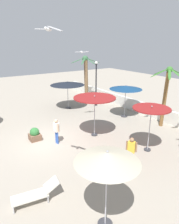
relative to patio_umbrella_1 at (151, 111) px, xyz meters
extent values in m
plane|color=#9E9384|center=(-4.29, -4.42, -2.46)|extent=(56.00, 56.00, 0.00)
cube|color=silver|center=(-4.29, 4.65, -1.93)|extent=(25.20, 0.30, 1.05)
cylinder|color=#333338|center=(0.00, 0.00, -2.42)|extent=(0.40, 0.40, 0.08)
cylinder|color=#A5A5AD|center=(0.00, 0.00, -1.15)|extent=(0.05, 0.05, 2.62)
cylinder|color=maroon|center=(0.00, 0.00, 0.14)|extent=(2.08, 2.08, 0.06)
sphere|color=#99999E|center=(0.00, 0.00, 0.26)|extent=(0.08, 0.08, 0.08)
cylinder|color=#333338|center=(-3.44, -1.42, -2.42)|extent=(0.43, 0.43, 0.08)
cylinder|color=#A5A5AD|center=(-3.44, -1.42, -1.12)|extent=(0.05, 0.05, 2.68)
cylinder|color=maroon|center=(-3.44, -1.42, 0.20)|extent=(2.75, 2.75, 0.06)
sphere|color=#99999E|center=(-3.44, -1.42, 0.31)|extent=(0.08, 0.08, 0.08)
cylinder|color=#333338|center=(-5.03, 2.83, -2.42)|extent=(0.55, 0.55, 0.08)
cylinder|color=#A5A5AD|center=(-5.03, 2.83, -1.23)|extent=(0.05, 0.05, 2.45)
cone|color=navy|center=(-5.03, 2.83, 0.08)|extent=(2.68, 2.68, 0.29)
sphere|color=#99999E|center=(-5.03, 2.83, 0.25)|extent=(0.08, 0.08, 0.08)
cylinder|color=#333338|center=(-9.74, -0.07, -2.42)|extent=(0.52, 0.52, 0.08)
cylinder|color=#A5A5AD|center=(-9.74, -0.07, -1.30)|extent=(0.05, 0.05, 2.33)
cone|color=black|center=(-9.74, -0.07, -0.03)|extent=(3.19, 3.19, 0.31)
sphere|color=#99999E|center=(-9.74, -0.07, 0.15)|extent=(0.08, 0.08, 0.08)
cylinder|color=#333338|center=(2.73, -5.29, -2.42)|extent=(0.53, 0.53, 0.08)
cylinder|color=#A5A5AD|center=(2.73, -5.29, -1.16)|extent=(0.05, 0.05, 2.60)
cone|color=#B7AD93|center=(2.73, -5.29, 0.27)|extent=(2.10, 2.10, 0.35)
sphere|color=#99999E|center=(2.73, -5.29, 0.46)|extent=(0.08, 0.08, 0.08)
cylinder|color=brown|center=(-11.02, 2.83, -0.24)|extent=(0.55, 0.39, 4.45)
sphere|color=#33613D|center=(-11.18, 2.83, 1.97)|extent=(0.62, 0.62, 0.62)
ellipsoid|color=#33613D|center=(-10.40, 2.93, 1.80)|extent=(1.52, 0.40, 0.61)
ellipsoid|color=#33613D|center=(-10.71, 3.46, 1.80)|extent=(1.06, 1.33, 0.61)
ellipsoid|color=#33613D|center=(-11.20, 3.62, 1.80)|extent=(0.24, 1.51, 0.61)
ellipsoid|color=#33613D|center=(-11.91, 3.14, 1.80)|extent=(1.46, 0.77, 0.61)
ellipsoid|color=#33613D|center=(-11.82, 2.35, 1.80)|extent=(1.32, 1.06, 0.61)
ellipsoid|color=#33613D|center=(-11.46, 2.08, 1.80)|extent=(0.71, 1.48, 0.61)
ellipsoid|color=#33613D|center=(-10.63, 2.26, 1.80)|extent=(1.19, 1.22, 0.61)
cylinder|color=brown|center=(-1.92, 3.76, -0.33)|extent=(0.38, 0.27, 4.26)
sphere|color=#357129|center=(-1.82, 3.76, 1.80)|extent=(0.44, 0.44, 0.44)
ellipsoid|color=#357129|center=(-1.13, 3.69, 1.57)|extent=(1.29, 0.34, 0.64)
ellipsoid|color=#357129|center=(-1.50, 4.38, 1.57)|extent=(0.77, 1.22, 0.64)
ellipsoid|color=#357129|center=(-2.20, 4.33, 1.57)|extent=(0.88, 1.17, 0.64)
ellipsoid|color=#357129|center=(-2.51, 3.76, 1.57)|extent=(1.28, 0.21, 0.64)
ellipsoid|color=#357129|center=(-2.16, 3.16, 1.57)|extent=(0.81, 1.20, 0.64)
ellipsoid|color=#357129|center=(-1.39, 3.22, 1.57)|extent=(0.94, 1.13, 0.64)
cylinder|color=black|center=(-9.04, 2.70, -2.36)|extent=(0.28, 0.28, 0.20)
cylinder|color=black|center=(-9.04, 2.70, -0.43)|extent=(0.12, 0.12, 4.06)
cylinder|color=black|center=(-9.04, 2.70, 1.60)|extent=(0.22, 0.22, 0.06)
sphere|color=white|center=(-9.04, 2.70, 1.74)|extent=(0.28, 0.28, 0.28)
cube|color=#B7B7BC|center=(0.21, -7.77, -2.28)|extent=(0.55, 0.12, 0.35)
cube|color=#B7B7BC|center=(0.40, -6.49, -2.28)|extent=(0.55, 0.12, 0.35)
cube|color=silver|center=(0.31, -7.13, -2.11)|extent=(0.75, 1.47, 0.08)
cube|color=silver|center=(0.44, -6.26, -1.84)|extent=(0.63, 0.67, 0.42)
cylinder|color=#3F8C59|center=(0.67, -1.96, -2.05)|extent=(0.12, 0.12, 0.82)
cylinder|color=#3F8C59|center=(0.54, -2.05, -2.05)|extent=(0.12, 0.12, 0.82)
cube|color=gold|center=(0.61, -2.00, -1.36)|extent=(0.43, 0.40, 0.58)
sphere|color=#936B4C|center=(0.61, -2.00, -0.96)|extent=(0.22, 0.22, 0.22)
cylinder|color=#936B4C|center=(0.81, -1.87, -1.33)|extent=(0.08, 0.08, 0.52)
cylinder|color=#936B4C|center=(0.41, -2.14, -1.33)|extent=(0.08, 0.08, 0.52)
cylinder|color=#3359B2|center=(-3.70, -4.05, -2.05)|extent=(0.12, 0.12, 0.82)
cylinder|color=#3359B2|center=(-3.86, -4.06, -2.05)|extent=(0.12, 0.12, 0.82)
cube|color=silver|center=(-3.78, -4.05, -1.36)|extent=(0.38, 0.26, 0.58)
sphere|color=tan|center=(-3.78, -4.05, -0.96)|extent=(0.22, 0.22, 0.22)
cylinder|color=tan|center=(-3.54, -4.04, -1.33)|extent=(0.08, 0.08, 0.52)
cylinder|color=tan|center=(-4.02, -4.07, -1.33)|extent=(0.08, 0.08, 0.52)
ellipsoid|color=white|center=(-5.41, -1.14, 2.94)|extent=(0.34, 0.22, 0.12)
sphere|color=white|center=(-5.57, -1.09, 2.97)|extent=(0.10, 0.10, 0.10)
cube|color=silver|center=(-5.48, -1.37, 2.96)|extent=(0.29, 0.51, 0.05)
cube|color=silver|center=(-5.33, -0.91, 2.96)|extent=(0.29, 0.51, 0.07)
ellipsoid|color=white|center=(0.22, -5.88, 4.00)|extent=(0.27, 0.33, 0.12)
sphere|color=white|center=(0.31, -6.02, 4.03)|extent=(0.10, 0.10, 0.10)
cube|color=silver|center=(0.43, -5.74, 4.02)|extent=(0.49, 0.38, 0.17)
cube|color=silver|center=(0.01, -6.02, 4.02)|extent=(0.50, 0.39, 0.04)
cube|color=brown|center=(-5.00, -5.05, -2.26)|extent=(0.70, 0.70, 0.40)
sphere|color=#2D6B33|center=(-5.00, -5.05, -1.91)|extent=(0.60, 0.60, 0.60)
camera|label=1|loc=(6.97, -8.77, 3.62)|focal=32.72mm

